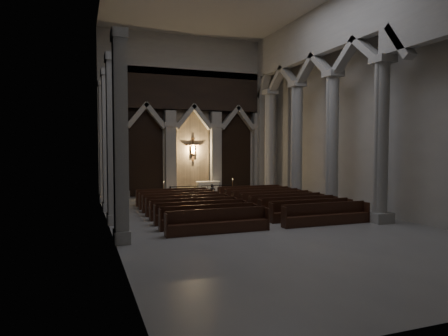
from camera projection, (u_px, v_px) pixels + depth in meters
name	position (u px, v px, depth m)	size (l,w,h in m)	color
room	(256.00, 67.00, 19.55)	(24.00, 24.10, 12.00)	gray
sanctuary_wall	(193.00, 108.00, 30.44)	(14.00, 0.77, 12.00)	#A7A49C
right_arcade	(335.00, 74.00, 22.65)	(1.00, 24.00, 12.00)	#A7A49C
left_pilasters	(109.00, 142.00, 20.75)	(0.60, 13.00, 8.03)	#A7A49C
sanctuary_step	(197.00, 195.00, 29.91)	(8.50, 2.60, 0.15)	#A7A49C
altar	(208.00, 187.00, 30.50)	(1.77, 0.71, 0.90)	silver
altar_rail	(202.00, 190.00, 28.77)	(4.67, 0.09, 0.92)	black
candle_stand_left	(164.00, 195.00, 27.49)	(0.22, 0.22, 1.29)	#AA6C34
candle_stand_right	(232.00, 191.00, 29.81)	(0.22, 0.22, 1.33)	#AA6C34
pews	(238.00, 207.00, 22.14)	(9.99, 9.47, 1.02)	black
worshipper	(212.00, 193.00, 26.67)	(0.43, 0.28, 1.19)	black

